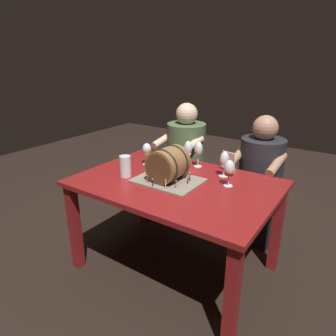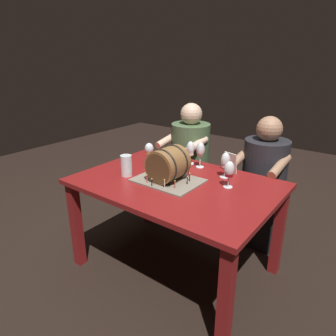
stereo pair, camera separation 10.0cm
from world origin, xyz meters
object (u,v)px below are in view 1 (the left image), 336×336
dining_table (176,194)px  wine_glass_empty (198,150)px  wine_glass_red (229,169)px  person_seated_left (185,165)px  wine_glass_rose (224,161)px  menu_card (229,162)px  wine_glass_amber (147,150)px  wine_glass_white (188,149)px  beer_pint (125,167)px  person_seated_right (259,184)px  barrel_cake (168,166)px

dining_table → wine_glass_empty: (-0.02, 0.36, 0.24)m
dining_table → wine_glass_red: bearing=21.3°
person_seated_left → wine_glass_rose: bearing=-37.5°
wine_glass_red → wine_glass_rose: bearing=124.7°
wine_glass_red → menu_card: wine_glass_red is taller
wine_glass_amber → wine_glass_white: bearing=39.4°
wine_glass_red → beer_pint: size_ratio=1.19×
wine_glass_white → beer_pint: size_ratio=1.22×
menu_card → wine_glass_amber: bearing=-145.0°
person_seated_left → person_seated_right: bearing=-0.0°
wine_glass_empty → wine_glass_rose: bearing=-15.9°
dining_table → wine_glass_white: (-0.13, 0.38, 0.22)m
person_seated_left → wine_glass_red: bearing=-40.9°
barrel_cake → wine_glass_rose: 0.42m
wine_glass_white → beer_pint: 0.56m
wine_glass_white → beer_pint: (-0.23, -0.51, -0.05)m
wine_glass_red → person_seated_left: person_seated_left is taller
dining_table → person_seated_right: (0.37, 0.75, -0.10)m
beer_pint → person_seated_right: person_seated_right is taller
wine_glass_rose → wine_glass_amber: bearing=-169.4°
wine_glass_red → beer_pint: bearing=-159.4°
dining_table → wine_glass_white: wine_glass_white is taller
wine_glass_red → person_seated_left: size_ratio=0.16×
wine_glass_white → wine_glass_empty: bearing=-12.0°
dining_table → wine_glass_rose: bearing=49.8°
wine_glass_amber → beer_pint: (0.03, -0.29, -0.05)m
barrel_cake → person_seated_left: (-0.33, 0.78, -0.29)m
wine_glass_rose → wine_glass_white: size_ratio=1.00×
menu_card → person_seated_right: 0.48m
menu_card → person_seated_left: 0.75m
wine_glass_rose → wine_glass_amber: wine_glass_rose is taller
barrel_cake → wine_glass_red: bearing=22.8°
dining_table → barrel_cake: bearing=-147.7°
dining_table → barrel_cake: 0.22m
barrel_cake → beer_pint: (-0.31, -0.10, -0.04)m
wine_glass_white → person_seated_right: 0.70m
wine_glass_red → beer_pint: wine_glass_red is taller
wine_glass_empty → wine_glass_amber: 0.42m
person_seated_left → person_seated_right: (0.74, -0.00, -0.02)m
wine_glass_white → wine_glass_empty: size_ratio=0.92×
beer_pint → wine_glass_rose: bearing=34.6°
wine_glass_empty → beer_pint: (-0.34, -0.49, -0.07)m
person_seated_left → wine_glass_empty: bearing=-48.2°
wine_glass_red → wine_glass_amber: 0.73m
dining_table → person_seated_left: person_seated_left is taller
wine_glass_white → wine_glass_rose: bearing=-14.8°
wine_glass_rose → wine_glass_white: (-0.37, 0.10, 0.00)m
wine_glass_empty → person_seated_right: (0.39, 0.40, -0.34)m
wine_glass_rose → person_seated_left: 0.83m
person_seated_right → wine_glass_rose: bearing=-105.8°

